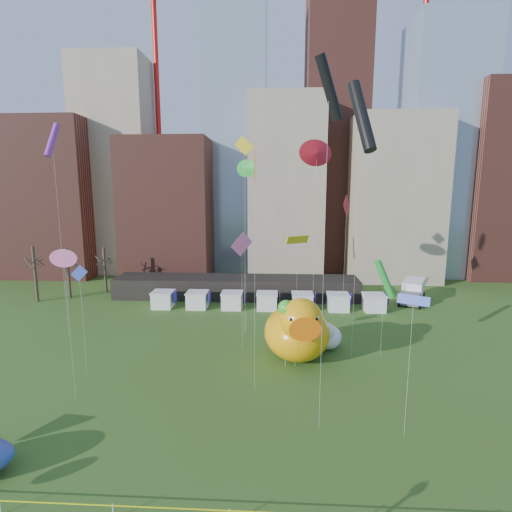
# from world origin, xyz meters

# --- Properties ---
(skyline) EXTENTS (101.00, 23.00, 68.00)m
(skyline) POSITION_xyz_m (2.25, 61.06, 21.44)
(skyline) COLOR brown
(skyline) RESTS_ON ground
(crane_left) EXTENTS (23.00, 1.00, 76.00)m
(crane_left) POSITION_xyz_m (-21.11, 64.00, 46.90)
(crane_left) COLOR red
(crane_left) RESTS_ON ground
(crane_right) EXTENTS (23.00, 1.00, 76.00)m
(crane_right) POSITION_xyz_m (30.89, 64.00, 46.90)
(crane_right) COLOR red
(crane_right) RESTS_ON ground
(pavilion) EXTENTS (38.00, 6.00, 3.20)m
(pavilion) POSITION_xyz_m (-4.00, 42.00, 1.60)
(pavilion) COLOR black
(pavilion) RESTS_ON ground
(vendor_tents) EXTENTS (33.24, 2.80, 2.40)m
(vendor_tents) POSITION_xyz_m (1.02, 36.00, 1.11)
(vendor_tents) COLOR white
(vendor_tents) RESTS_ON ground
(bare_trees) EXTENTS (8.44, 6.44, 8.50)m
(bare_trees) POSITION_xyz_m (-30.17, 40.54, 4.01)
(bare_trees) COLOR #382B21
(bare_trees) RESTS_ON ground
(big_duck) EXTENTS (7.23, 9.23, 6.86)m
(big_duck) POSITION_xyz_m (4.41, 19.43, 3.15)
(big_duck) COLOR #F9A70C
(big_duck) RESTS_ON ground
(small_duck) EXTENTS (3.98, 4.56, 3.21)m
(small_duck) POSITION_xyz_m (7.68, 22.34, 1.47)
(small_duck) COLOR white
(small_duck) RESTS_ON ground
(seahorse_green) EXTENTS (1.63, 1.96, 6.64)m
(seahorse_green) POSITION_xyz_m (3.20, 17.84, 4.82)
(seahorse_green) COLOR silver
(seahorse_green) RESTS_ON ground
(seahorse_purple) EXTENTS (1.13, 1.43, 4.97)m
(seahorse_purple) POSITION_xyz_m (4.14, 18.05, 3.61)
(seahorse_purple) COLOR silver
(seahorse_purple) RESTS_ON ground
(box_truck) EXTENTS (5.54, 7.87, 3.16)m
(box_truck) POSITION_xyz_m (23.02, 41.03, 1.62)
(box_truck) COLOR white
(box_truck) RESTS_ON ground
(kite_0) EXTENTS (2.79, 1.81, 22.40)m
(kite_0) POSITION_xyz_m (6.72, 28.53, 20.88)
(kite_0) COLOR silver
(kite_0) RESTS_ON ground
(kite_1) EXTENTS (2.10, 1.45, 12.53)m
(kite_1) POSITION_xyz_m (-1.28, 21.98, 11.10)
(kite_1) COLOR silver
(kite_1) RESTS_ON ground
(kite_2) EXTENTS (2.73, 4.10, 26.72)m
(kite_2) POSITION_xyz_m (9.92, 20.34, 23.33)
(kite_2) COLOR silver
(kite_2) RESTS_ON ground
(kite_3) EXTENTS (1.65, 1.42, 20.09)m
(kite_3) POSITION_xyz_m (-1.30, 27.04, 19.07)
(kite_3) COLOR silver
(kite_3) RESTS_ON ground
(kite_4) EXTENTS (2.09, 0.28, 22.53)m
(kite_4) POSITION_xyz_m (-1.39, 26.37, 20.65)
(kite_4) COLOR silver
(kite_4) RESTS_ON ground
(kite_5) EXTENTS (1.51, 0.22, 10.13)m
(kite_5) POSITION_xyz_m (-15.38, 15.99, 9.06)
(kite_5) COLOR silver
(kite_5) RESTS_ON ground
(kite_6) EXTENTS (0.26, 2.91, 20.08)m
(kite_6) POSITION_xyz_m (0.52, 13.28, 18.28)
(kite_6) COLOR silver
(kite_6) RESTS_ON ground
(kite_7) EXTENTS (1.23, 2.23, 23.61)m
(kite_7) POSITION_xyz_m (-20.91, 23.03, 21.75)
(kite_7) COLOR silver
(kite_7) RESTS_ON ground
(kite_8) EXTENTS (1.34, 2.55, 16.15)m
(kite_8) POSITION_xyz_m (11.12, 32.94, 14.50)
(kite_8) COLOR silver
(kite_8) RESTS_ON ground
(kite_9) EXTENTS (1.41, 0.26, 12.31)m
(kite_9) POSITION_xyz_m (-13.88, 11.13, 11.56)
(kite_9) COLOR silver
(kite_9) RESTS_ON ground
(kite_10) EXTENTS (2.21, 1.83, 24.75)m
(kite_10) POSITION_xyz_m (5.36, 8.28, 22.80)
(kite_10) COLOR silver
(kite_10) RESTS_ON ground
(kite_11) EXTENTS (2.40, 1.01, 10.09)m
(kite_11) POSITION_xyz_m (12.90, 20.62, 8.10)
(kite_11) COLOR silver
(kite_11) RESTS_ON ground
(kite_12) EXTENTS (3.02, 2.24, 10.93)m
(kite_12) POSITION_xyz_m (4.97, 32.59, 10.39)
(kite_12) COLOR silver
(kite_12) RESTS_ON ground
(kite_13) EXTENTS (1.92, 1.22, 9.98)m
(kite_13) POSITION_xyz_m (11.14, 7.77, 9.59)
(kite_13) COLOR silver
(kite_13) RESTS_ON ground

